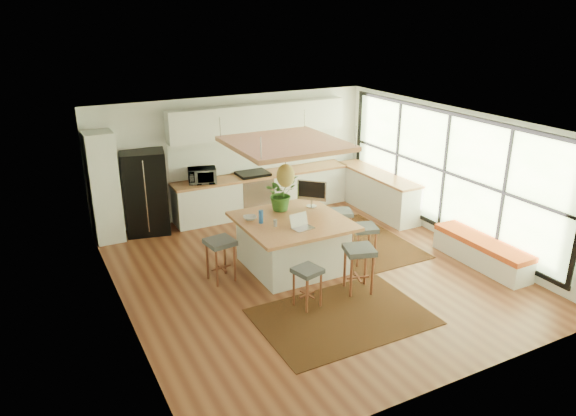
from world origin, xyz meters
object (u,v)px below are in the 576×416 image
island (292,243)px  stool_right_front (363,245)px  stool_near_right (358,272)px  stool_near_left (307,286)px  stool_left_side (221,262)px  microwave (202,174)px  island_plant (281,197)px  fridge (145,191)px  stool_right_back (340,228)px  laptop (303,222)px  monitor (312,194)px

island → stool_right_front: size_ratio=2.51×
stool_near_right → stool_near_left: bearing=-177.8°
island → stool_left_side: (-1.35, 0.11, -0.11)m
island → stool_near_left: size_ratio=2.76×
microwave → island_plant: bearing=-56.9°
island_plant → fridge: bearing=130.6°
stool_near_right → island_plant: (-0.51, 1.86, 0.83)m
stool_near_left → stool_near_right: size_ratio=0.84×
stool_near_right → stool_right_back: (0.78, 1.76, 0.00)m
stool_left_side → stool_near_right: bearing=-36.9°
laptop → microwave: bearing=92.9°
stool_left_side → monitor: size_ratio=1.35×
stool_near_right → laptop: size_ratio=2.12×
stool_left_side → stool_near_left: bearing=-58.5°
laptop → microwave: microwave is taller
laptop → fridge: bearing=111.2°
fridge → monitor: fridge is taller
monitor → island_plant: size_ratio=0.87×
stool_right_back → island_plant: 1.54m
island → stool_near_right: island is taller
stool_right_front → monitor: bearing=124.7°
stool_right_front → monitor: size_ratio=1.30×
stool_left_side → monitor: (1.99, 0.32, 0.83)m
island → stool_near_right: (0.55, -1.32, -0.11)m
stool_right_front → microwave: bearing=120.8°
stool_right_front → island_plant: (-1.21, 1.01, 0.83)m
monitor → microwave: size_ratio=0.96×
microwave → island_plant: island_plant is taller
stool_right_front → fridge: bearing=133.8°
stool_near_left → microwave: size_ratio=1.13×
stool_right_back → monitor: (-0.69, -0.03, 0.83)m
fridge → island: 3.49m
fridge → island_plant: (1.99, -2.31, 0.26)m
stool_near_left → microwave: microwave is taller
stool_near_right → stool_right_front: (0.70, 0.85, 0.00)m
laptop → stool_near_right: bearing=-64.0°
fridge → microwave: fridge is taller
stool_left_side → laptop: 1.58m
fridge → monitor: 3.56m
stool_near_left → stool_right_front: 1.92m
stool_near_left → fridge: bearing=109.5°
stool_right_back → stool_left_side: (-2.68, -0.34, 0.00)m
stool_left_side → island_plant: island_plant is taller
fridge → stool_right_back: (3.27, -2.41, -0.57)m
fridge → stool_near_left: fridge is taller
stool_right_back → island_plant: (-1.29, 0.10, 0.83)m
stool_near_right → laptop: 1.25m
stool_right_front → microwave: (-1.96, 3.29, 0.77)m
stool_near_right → island_plant: island_plant is taller
stool_near_left → monitor: monitor is taller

